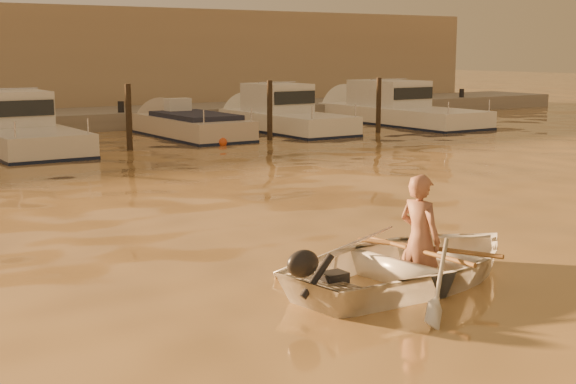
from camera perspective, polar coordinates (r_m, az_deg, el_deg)
ground_plane at (r=13.36m, az=12.69°, el=-3.11°), size 160.00×160.00×0.00m
dinghy at (r=10.58m, az=8.97°, el=-4.91°), size 4.17×3.25×0.79m
person at (r=10.59m, az=9.35°, el=-3.33°), size 0.50×0.68×1.72m
outboard_motor at (r=9.51m, az=3.17°, el=-6.49°), size 0.95×0.53×0.70m
oar_port at (r=10.73m, az=9.84°, el=-3.92°), size 0.79×1.99×0.13m
oar_starboard at (r=10.58m, az=9.16°, el=-4.10°), size 0.12×2.10×0.13m
moored_boat_2 at (r=25.94m, az=-18.69°, el=4.31°), size 2.47×8.22×1.75m
moored_boat_3 at (r=28.04m, az=-6.85°, el=4.34°), size 2.16×6.20×0.95m
moored_boat_4 at (r=29.94m, az=-0.14°, el=5.53°), size 2.30×7.07×1.75m
moored_boat_5 at (r=33.33m, az=8.03°, el=5.90°), size 2.65×8.74×1.75m
piling_2 at (r=24.68m, az=-11.25°, el=5.02°), size 0.18×0.18×2.20m
piling_3 at (r=26.95m, az=-1.31°, el=5.62°), size 0.18×0.18×2.20m
piling_4 at (r=29.69m, az=6.45°, el=5.97°), size 0.18×0.18×2.20m
fender_c at (r=23.14m, az=-14.54°, el=2.57°), size 0.30×0.30×0.30m
fender_d at (r=25.59m, az=-4.69°, el=3.55°), size 0.30×0.30×0.30m
fender_e at (r=28.76m, az=4.84°, el=4.26°), size 0.30×0.30×0.30m
quay at (r=32.05m, az=-16.08°, el=4.59°), size 52.00×4.00×1.00m
waterfront_building at (r=37.22m, az=-18.80°, el=8.63°), size 46.00×7.00×4.80m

